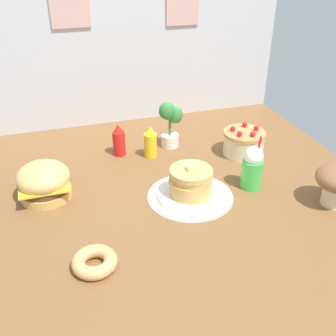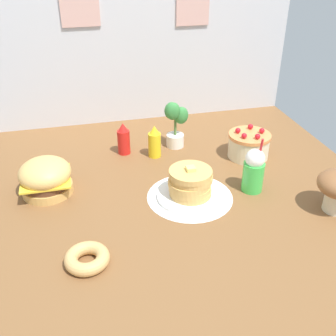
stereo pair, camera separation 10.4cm
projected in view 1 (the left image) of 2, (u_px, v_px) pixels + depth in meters
ground_plane at (180, 200)px, 1.94m from camera, size 2.02×2.03×0.02m
back_wall at (129, 42)px, 2.50m from camera, size 2.02×0.04×1.03m
doily_mat at (190, 196)px, 1.95m from camera, size 0.42×0.42×0.00m
burger at (44, 181)px, 1.90m from camera, size 0.25×0.25×0.18m
pancake_stack at (191, 184)px, 1.91m from camera, size 0.32×0.32×0.17m
layer_cake at (244, 143)px, 2.28m from camera, size 0.24×0.24×0.17m
ketchup_bottle at (119, 141)px, 2.27m from camera, size 0.07×0.07×0.19m
mustard_bottle at (150, 143)px, 2.25m from camera, size 0.07×0.07×0.19m
cream_soda_cup at (252, 168)px, 1.97m from camera, size 0.10×0.10×0.29m
donut_pink_glaze at (95, 262)px, 1.52m from camera, size 0.18×0.18×0.05m
potted_plant at (170, 122)px, 2.33m from camera, size 0.14×0.11×0.29m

